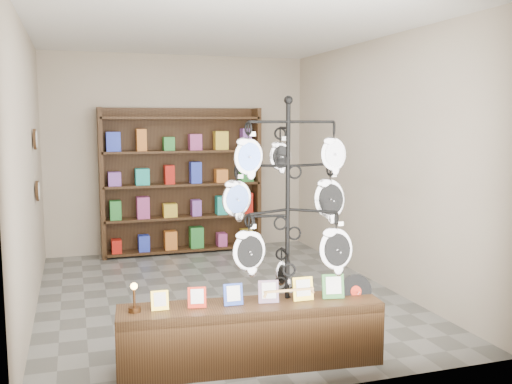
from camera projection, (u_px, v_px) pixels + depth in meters
ground at (219, 295)px, 6.62m from camera, size 5.00×5.00×0.00m
room_envelope at (218, 135)px, 6.38m from camera, size 5.00×5.00×5.00m
display_tree at (288, 210)px, 4.71m from camera, size 1.13×1.05×2.22m
front_shelf at (251, 334)px, 4.69m from camera, size 2.19×0.66×0.76m
back_shelving at (182, 186)px, 8.66m from camera, size 2.42×0.36×2.20m
wall_clocks at (36, 165)px, 6.59m from camera, size 0.03×0.24×0.84m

